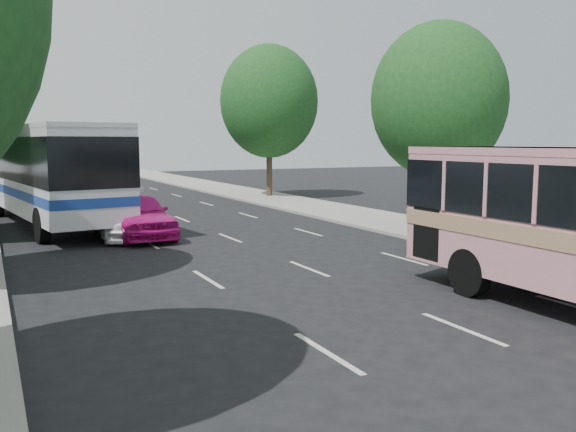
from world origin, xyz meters
TOP-DOWN VIEW (x-y plane):
  - ground at (0.00, 0.00)m, footprint 120.00×120.00m
  - sidewalk_right at (8.50, 20.00)m, footprint 4.00×90.00m
  - tree_right_near at (8.78, 7.94)m, footprint 5.10×5.10m
  - tree_right_far at (9.08, 23.94)m, footprint 6.00×6.00m
  - pink_taxi at (-2.00, 11.55)m, footprint 2.21×4.99m
  - white_pickup at (-2.25, 12.18)m, footprint 2.31×5.29m
  - tour_coach_front at (-4.50, 16.63)m, footprint 4.69×13.88m
  - tour_coach_rear at (-5.25, 31.35)m, footprint 3.22×11.01m
  - taxi_roof_sign at (-2.00, 11.55)m, footprint 0.56×0.21m

SIDE VIEW (x-z plane):
  - ground at x=0.00m, z-range 0.00..0.00m
  - sidewalk_right at x=8.50m, z-range 0.00..0.12m
  - white_pickup at x=-2.25m, z-range 0.00..1.51m
  - pink_taxi at x=-2.00m, z-range 0.00..1.67m
  - taxi_roof_sign at x=-2.00m, z-range 1.67..1.85m
  - tour_coach_rear at x=-5.25m, z-range 0.33..3.58m
  - tour_coach_front at x=-4.50m, z-range 0.42..4.49m
  - tree_right_near at x=8.78m, z-range 1.23..9.18m
  - tree_right_far at x=9.08m, z-range 1.45..10.80m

